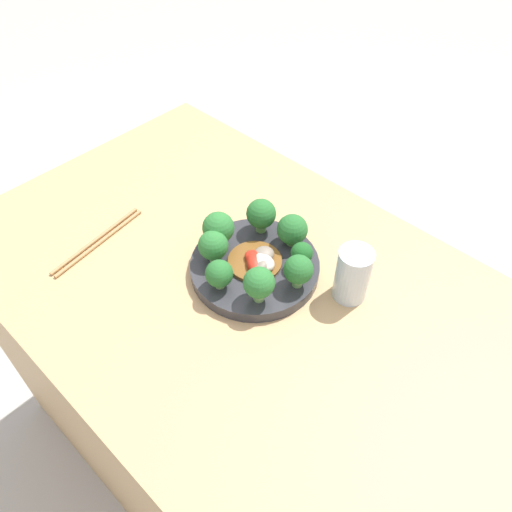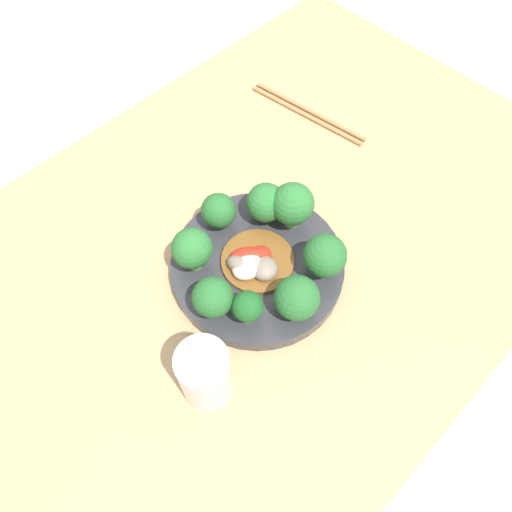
{
  "view_description": "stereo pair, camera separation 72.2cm",
  "coord_description": "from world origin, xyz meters",
  "px_view_note": "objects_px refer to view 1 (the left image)",
  "views": [
    {
      "loc": [
        0.43,
        -0.41,
        1.46
      ],
      "look_at": [
        0.0,
        0.04,
        0.8
      ],
      "focal_mm": 35.0,
      "sensor_mm": 36.0,
      "label": 1
    },
    {
      "loc": [
        0.24,
        0.28,
        1.37
      ],
      "look_at": [
        0.0,
        0.04,
        0.8
      ],
      "focal_mm": 35.0,
      "sensor_mm": 36.0,
      "label": 2
    }
  ],
  "objects_px": {
    "broccoli_south": "(219,274)",
    "broccoli_southwest": "(213,246)",
    "chopsticks": "(98,241)",
    "plate": "(256,268)",
    "broccoli_east": "(298,270)",
    "broccoli_southeast": "(259,283)",
    "broccoli_north": "(292,230)",
    "stirfry_center": "(259,261)",
    "broccoli_west": "(218,228)",
    "drinking_glass": "(353,275)",
    "broccoli_northwest": "(261,214)",
    "broccoli_northeast": "(302,254)"
  },
  "relations": [
    {
      "from": "broccoli_west",
      "to": "broccoli_southwest",
      "type": "distance_m",
      "value": 0.04
    },
    {
      "from": "broccoli_northwest",
      "to": "stirfry_center",
      "type": "bearing_deg",
      "value": -49.43
    },
    {
      "from": "broccoli_northeast",
      "to": "chopsticks",
      "type": "bearing_deg",
      "value": -148.86
    },
    {
      "from": "broccoli_northeast",
      "to": "broccoli_north",
      "type": "bearing_deg",
      "value": 146.2
    },
    {
      "from": "broccoli_north",
      "to": "chopsticks",
      "type": "height_order",
      "value": "broccoli_north"
    },
    {
      "from": "broccoli_west",
      "to": "broccoli_southeast",
      "type": "xyz_separation_m",
      "value": [
        0.14,
        -0.04,
        -0.0
      ]
    },
    {
      "from": "plate",
      "to": "drinking_glass",
      "type": "bearing_deg",
      "value": 25.89
    },
    {
      "from": "broccoli_south",
      "to": "broccoli_north",
      "type": "bearing_deg",
      "value": 82.7
    },
    {
      "from": "broccoli_east",
      "to": "broccoli_northwest",
      "type": "relative_size",
      "value": 0.93
    },
    {
      "from": "broccoli_west",
      "to": "broccoli_east",
      "type": "distance_m",
      "value": 0.17
    },
    {
      "from": "drinking_glass",
      "to": "stirfry_center",
      "type": "bearing_deg",
      "value": -153.34
    },
    {
      "from": "broccoli_southwest",
      "to": "drinking_glass",
      "type": "height_order",
      "value": "drinking_glass"
    },
    {
      "from": "broccoli_southeast",
      "to": "stirfry_center",
      "type": "xyz_separation_m",
      "value": [
        -0.05,
        0.06,
        -0.03
      ]
    },
    {
      "from": "broccoli_southeast",
      "to": "stirfry_center",
      "type": "distance_m",
      "value": 0.09
    },
    {
      "from": "broccoli_west",
      "to": "broccoli_south",
      "type": "bearing_deg",
      "value": -43.21
    },
    {
      "from": "broccoli_southwest",
      "to": "broccoli_northwest",
      "type": "bearing_deg",
      "value": 85.15
    },
    {
      "from": "plate",
      "to": "broccoli_northeast",
      "type": "distance_m",
      "value": 0.09
    },
    {
      "from": "broccoli_northeast",
      "to": "broccoli_southeast",
      "type": "relative_size",
      "value": 0.79
    },
    {
      "from": "broccoli_north",
      "to": "broccoli_northwest",
      "type": "height_order",
      "value": "broccoli_northwest"
    },
    {
      "from": "stirfry_center",
      "to": "broccoli_northwest",
      "type": "bearing_deg",
      "value": 130.57
    },
    {
      "from": "broccoli_south",
      "to": "stirfry_center",
      "type": "distance_m",
      "value": 0.09
    },
    {
      "from": "plate",
      "to": "broccoli_southeast",
      "type": "relative_size",
      "value": 3.4
    },
    {
      "from": "chopsticks",
      "to": "broccoli_west",
      "type": "bearing_deg",
      "value": 36.27
    },
    {
      "from": "broccoli_east",
      "to": "stirfry_center",
      "type": "bearing_deg",
      "value": -171.26
    },
    {
      "from": "broccoli_north",
      "to": "drinking_glass",
      "type": "distance_m",
      "value": 0.15
    },
    {
      "from": "broccoli_northeast",
      "to": "drinking_glass",
      "type": "height_order",
      "value": "drinking_glass"
    },
    {
      "from": "broccoli_northeast",
      "to": "broccoli_southwest",
      "type": "bearing_deg",
      "value": -143.35
    },
    {
      "from": "broccoli_north",
      "to": "drinking_glass",
      "type": "bearing_deg",
      "value": -3.42
    },
    {
      "from": "broccoli_southeast",
      "to": "stirfry_center",
      "type": "height_order",
      "value": "broccoli_southeast"
    },
    {
      "from": "broccoli_east",
      "to": "stirfry_center",
      "type": "xyz_separation_m",
      "value": [
        -0.08,
        -0.01,
        -0.03
      ]
    },
    {
      "from": "broccoli_west",
      "to": "broccoli_southeast",
      "type": "bearing_deg",
      "value": -16.95
    },
    {
      "from": "chopsticks",
      "to": "plate",
      "type": "bearing_deg",
      "value": 29.37
    },
    {
      "from": "broccoli_north",
      "to": "broccoli_southeast",
      "type": "relative_size",
      "value": 0.92
    },
    {
      "from": "broccoli_east",
      "to": "chopsticks",
      "type": "bearing_deg",
      "value": -155.09
    },
    {
      "from": "stirfry_center",
      "to": "broccoli_west",
      "type": "bearing_deg",
      "value": -171.35
    },
    {
      "from": "plate",
      "to": "broccoli_east",
      "type": "relative_size",
      "value": 3.61
    },
    {
      "from": "broccoli_west",
      "to": "stirfry_center",
      "type": "bearing_deg",
      "value": 8.65
    },
    {
      "from": "plate",
      "to": "broccoli_southeast",
      "type": "xyz_separation_m",
      "value": [
        0.06,
        -0.06,
        0.05
      ]
    },
    {
      "from": "stirfry_center",
      "to": "chopsticks",
      "type": "bearing_deg",
      "value": -151.09
    },
    {
      "from": "plate",
      "to": "broccoli_north",
      "type": "relative_size",
      "value": 3.71
    },
    {
      "from": "broccoli_south",
      "to": "broccoli_southwest",
      "type": "xyz_separation_m",
      "value": [
        -0.06,
        0.04,
        0.0
      ]
    },
    {
      "from": "broccoli_southwest",
      "to": "broccoli_east",
      "type": "bearing_deg",
      "value": 20.93
    },
    {
      "from": "broccoli_east",
      "to": "broccoli_northwest",
      "type": "distance_m",
      "value": 0.15
    },
    {
      "from": "broccoli_east",
      "to": "broccoli_northwest",
      "type": "height_order",
      "value": "broccoli_northwest"
    },
    {
      "from": "stirfry_center",
      "to": "broccoli_north",
      "type": "bearing_deg",
      "value": 85.8
    },
    {
      "from": "plate",
      "to": "broccoli_south",
      "type": "bearing_deg",
      "value": -96.12
    },
    {
      "from": "stirfry_center",
      "to": "drinking_glass",
      "type": "relative_size",
      "value": 0.95
    },
    {
      "from": "broccoli_northwest",
      "to": "chopsticks",
      "type": "height_order",
      "value": "broccoli_northwest"
    },
    {
      "from": "broccoli_east",
      "to": "broccoli_southeast",
      "type": "height_order",
      "value": "broccoli_southeast"
    },
    {
      "from": "broccoli_east",
      "to": "broccoli_southeast",
      "type": "xyz_separation_m",
      "value": [
        -0.03,
        -0.07,
        0.0
      ]
    }
  ]
}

